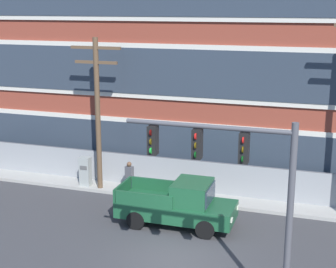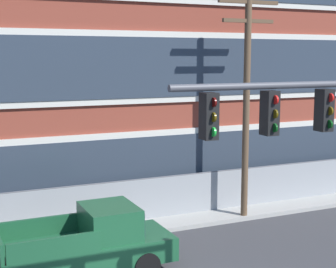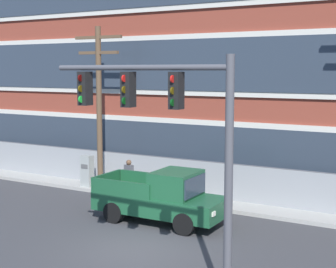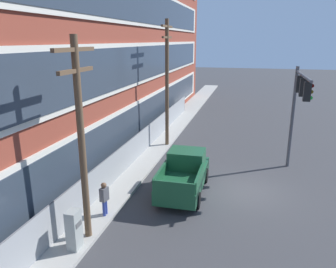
# 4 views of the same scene
# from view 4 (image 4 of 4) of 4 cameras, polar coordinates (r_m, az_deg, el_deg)

# --- Properties ---
(ground_plane) EXTENTS (160.00, 160.00, 0.00)m
(ground_plane) POSITION_cam_4_polar(r_m,az_deg,el_deg) (17.76, 13.10, -9.65)
(ground_plane) COLOR #38383A
(sidewalk_building_side) EXTENTS (80.00, 2.14, 0.16)m
(sidewalk_building_side) POSITION_cam_4_polar(r_m,az_deg,el_deg) (18.89, -7.35, -7.47)
(sidewalk_building_side) COLOR #9E9B93
(sidewalk_building_side) RESTS_ON ground
(brick_mill_building) EXTENTS (49.57, 11.74, 19.77)m
(brick_mill_building) POSITION_cam_4_polar(r_m,az_deg,el_deg) (24.99, -18.95, 20.57)
(brick_mill_building) COLOR brown
(brick_mill_building) RESTS_ON ground
(chain_link_fence) EXTENTS (33.82, 0.06, 1.79)m
(chain_link_fence) POSITION_cam_4_polar(r_m,az_deg,el_deg) (20.00, -6.78, -3.54)
(chain_link_fence) COLOR gray
(chain_link_fence) RESTS_ON ground
(traffic_signal_mast) EXTENTS (5.12, 0.43, 6.13)m
(traffic_signal_mast) POSITION_cam_4_polar(r_m,az_deg,el_deg) (19.18, 21.74, 5.57)
(traffic_signal_mast) COLOR #4C4C51
(traffic_signal_mast) RESTS_ON ground
(pickup_truck_dark_green) EXTENTS (5.12, 2.13, 2.05)m
(pickup_truck_dark_green) POSITION_cam_4_polar(r_m,az_deg,el_deg) (16.94, 2.89, -6.96)
(pickup_truck_dark_green) COLOR #194C2D
(pickup_truck_dark_green) RESTS_ON ground
(utility_pole_near_corner) EXTENTS (2.61, 0.26, 7.77)m
(utility_pole_near_corner) POSITION_cam_4_polar(r_m,az_deg,el_deg) (12.18, -14.93, 0.15)
(utility_pole_near_corner) COLOR brown
(utility_pole_near_corner) RESTS_ON ground
(utility_pole_midblock) EXTENTS (2.59, 0.26, 8.96)m
(utility_pole_midblock) POSITION_cam_4_polar(r_m,az_deg,el_deg) (23.20, -0.18, 9.59)
(utility_pole_midblock) COLOR brown
(utility_pole_midblock) RESTS_ON ground
(electrical_cabinet) EXTENTS (0.55, 0.43, 1.68)m
(electrical_cabinet) POSITION_cam_4_polar(r_m,az_deg,el_deg) (12.94, -16.02, -16.01)
(electrical_cabinet) COLOR #939993
(electrical_cabinet) RESTS_ON ground
(pedestrian_near_cabinet) EXTENTS (0.44, 0.31, 1.69)m
(pedestrian_near_cabinet) POSITION_cam_4_polar(r_m,az_deg,el_deg) (14.75, -11.02, -10.86)
(pedestrian_near_cabinet) COLOR navy
(pedestrian_near_cabinet) RESTS_ON ground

